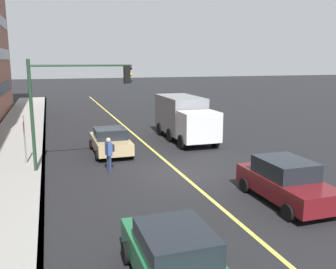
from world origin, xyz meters
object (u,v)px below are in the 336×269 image
car_maroon (286,181)px  street_sign_post (24,136)px  car_green (173,256)px  truck_gray (184,117)px  traffic_light_mast (73,94)px  pedestrian_with_backpack (109,152)px  car_tan (110,141)px

car_maroon → street_sign_post: size_ratio=1.68×
car_green → truck_gray: bearing=-21.3°
car_green → traffic_light_mast: 11.14m
pedestrian_with_backpack → car_green: bearing=179.8°
pedestrian_with_backpack → street_sign_post: (2.44, 3.93, 0.55)m
car_maroon → pedestrian_with_backpack: bearing=44.3°
truck_gray → traffic_light_mast: 9.37m
car_green → street_sign_post: size_ratio=1.50×
truck_gray → car_maroon: bearing=178.6°
car_tan → street_sign_post: (-1.19, 4.57, 0.80)m
truck_gray → street_sign_post: bearing=109.5°
traffic_light_mast → truck_gray: bearing=-56.2°
truck_gray → street_sign_post: size_ratio=2.55×
traffic_light_mast → car_tan: bearing=-38.0°
street_sign_post → traffic_light_mast: bearing=-121.8°
pedestrian_with_backpack → truck_gray: bearing=-45.5°
pedestrian_with_backpack → car_maroon: bearing=-135.7°
car_tan → car_maroon: car_maroon is taller
traffic_light_mast → pedestrian_with_backpack: bearing=-121.7°
car_maroon → traffic_light_mast: (6.85, 7.27, 2.94)m
car_maroon → pedestrian_with_backpack: size_ratio=2.58×
car_tan → truck_gray: size_ratio=0.63×
truck_gray → street_sign_post: (-3.54, 10.02, -0.00)m
car_maroon → car_green: bearing=123.0°
car_maroon → truck_gray: truck_gray is taller
truck_gray → street_sign_post: truck_gray is taller
car_green → traffic_light_mast: bearing=7.8°
car_maroon → car_green: size_ratio=1.12×
car_maroon → truck_gray: bearing=-1.4°
car_maroon → pedestrian_with_backpack: pedestrian_with_backpack is taller
pedestrian_with_backpack → street_sign_post: bearing=58.2°
car_green → traffic_light_mast: traffic_light_mast is taller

